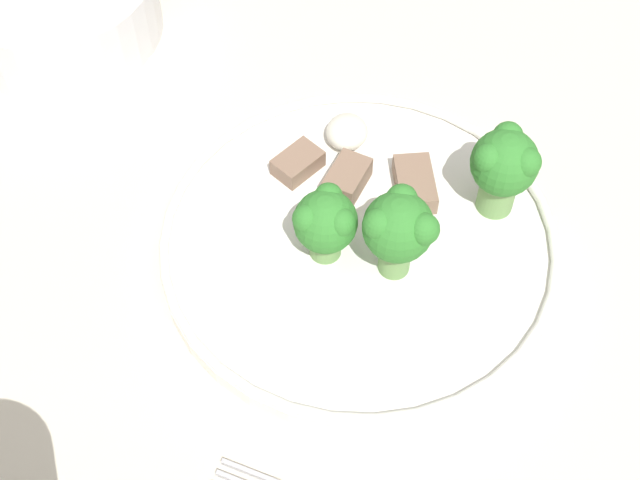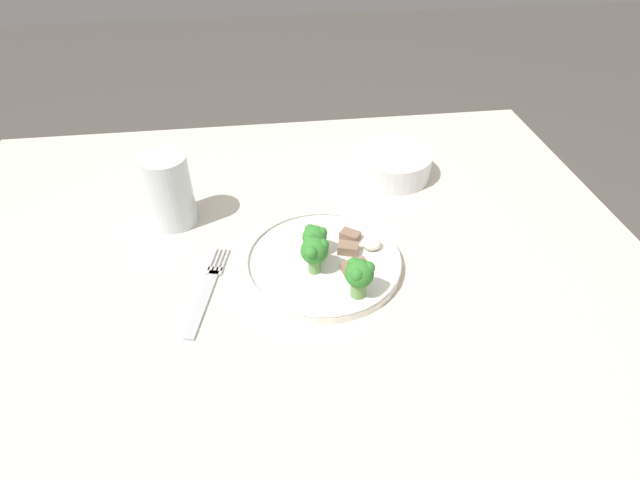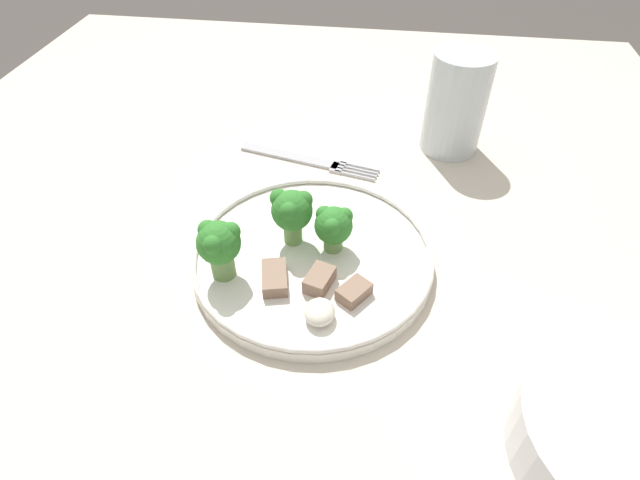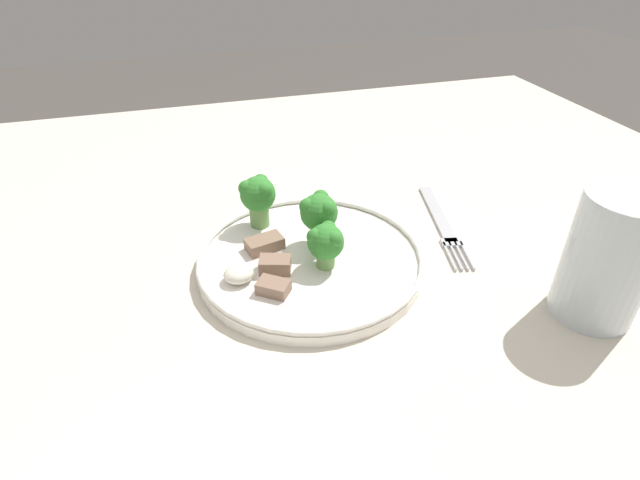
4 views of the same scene
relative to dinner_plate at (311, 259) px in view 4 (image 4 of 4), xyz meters
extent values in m
cube|color=beige|center=(-0.06, -0.04, -0.02)|extent=(1.18, 1.07, 0.03)
cylinder|color=brown|center=(-0.59, -0.51, -0.38)|extent=(0.06, 0.06, 0.68)
cylinder|color=brown|center=(0.47, -0.51, -0.38)|extent=(0.06, 0.06, 0.68)
cylinder|color=white|center=(0.00, 0.00, 0.00)|extent=(0.24, 0.24, 0.01)
torus|color=white|center=(0.00, 0.00, 0.01)|extent=(0.24, 0.24, 0.01)
cube|color=#B2B2B7|center=(-0.18, -0.06, -0.01)|extent=(0.05, 0.13, 0.00)
cube|color=#B2B2B7|center=(-0.17, 0.01, -0.01)|extent=(0.03, 0.02, 0.00)
cube|color=#B2B2B7|center=(-0.15, 0.03, -0.01)|extent=(0.01, 0.05, 0.00)
cube|color=#B2B2B7|center=(-0.16, 0.03, -0.01)|extent=(0.01, 0.05, 0.00)
cube|color=#B2B2B7|center=(-0.17, 0.03, -0.01)|extent=(0.01, 0.05, 0.00)
cube|color=#B2B2B7|center=(-0.17, 0.03, -0.01)|extent=(0.01, 0.05, 0.00)
cylinder|color=silver|center=(-0.24, 0.15, 0.05)|extent=(0.08, 0.08, 0.13)
cylinder|color=silver|center=(-0.24, 0.15, 0.03)|extent=(0.06, 0.06, 0.07)
cylinder|color=#709E56|center=(-0.01, 0.02, 0.01)|extent=(0.02, 0.02, 0.02)
sphere|color=#337F2D|center=(-0.01, 0.02, 0.03)|extent=(0.04, 0.04, 0.04)
sphere|color=#337F2D|center=(0.00, 0.02, 0.04)|extent=(0.02, 0.02, 0.02)
sphere|color=#337F2D|center=(-0.02, 0.03, 0.04)|extent=(0.02, 0.02, 0.02)
sphere|color=#337F2D|center=(-0.02, 0.01, 0.04)|extent=(0.02, 0.02, 0.02)
cylinder|color=#709E56|center=(-0.02, -0.02, 0.02)|extent=(0.02, 0.02, 0.03)
sphere|color=#337F2D|center=(-0.02, -0.02, 0.04)|extent=(0.04, 0.04, 0.04)
sphere|color=#337F2D|center=(0.00, -0.02, 0.05)|extent=(0.02, 0.02, 0.02)
sphere|color=#337F2D|center=(-0.02, -0.01, 0.05)|extent=(0.02, 0.02, 0.02)
sphere|color=#337F2D|center=(-0.02, -0.03, 0.05)|extent=(0.02, 0.02, 0.02)
cylinder|color=#709E56|center=(0.04, -0.08, 0.02)|extent=(0.02, 0.02, 0.03)
sphere|color=#337F2D|center=(0.04, -0.08, 0.04)|extent=(0.04, 0.04, 0.04)
sphere|color=#337F2D|center=(0.05, -0.08, 0.05)|extent=(0.02, 0.02, 0.02)
sphere|color=#337F2D|center=(0.03, -0.07, 0.05)|extent=(0.02, 0.02, 0.02)
sphere|color=#337F2D|center=(0.03, -0.09, 0.05)|extent=(0.02, 0.02, 0.02)
cube|color=#846651|center=(0.04, 0.01, 0.01)|extent=(0.04, 0.03, 0.02)
cube|color=#846651|center=(0.04, -0.03, 0.01)|extent=(0.04, 0.03, 0.01)
cube|color=#846651|center=(0.05, 0.05, 0.01)|extent=(0.04, 0.03, 0.01)
ellipsoid|color=silver|center=(0.08, 0.02, 0.01)|extent=(0.03, 0.03, 0.02)
camera|label=1|loc=(-0.32, -0.02, 0.45)|focal=50.00mm
camera|label=2|loc=(-0.08, -0.57, 0.52)|focal=28.00mm
camera|label=3|loc=(0.35, 0.06, 0.36)|focal=28.00mm
camera|label=4|loc=(0.11, 0.42, 0.32)|focal=28.00mm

